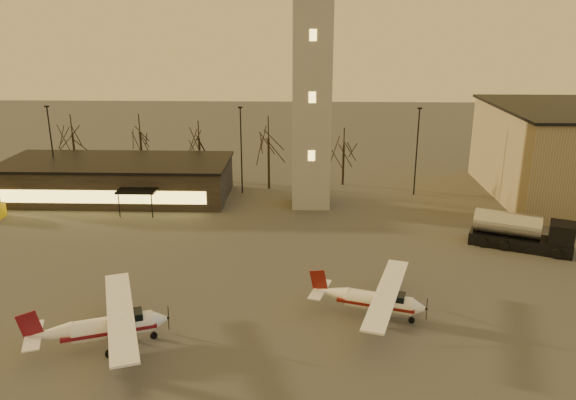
{
  "coord_description": "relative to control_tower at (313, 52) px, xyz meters",
  "views": [
    {
      "loc": [
        -0.62,
        -28.72,
        19.57
      ],
      "look_at": [
        -1.96,
        13.0,
        6.01
      ],
      "focal_mm": 35.0,
      "sensor_mm": 36.0,
      "label": 1
    }
  ],
  "objects": [
    {
      "name": "light_poles",
      "position": [
        0.5,
        1.0,
        -10.92
      ],
      "size": [
        58.5,
        12.25,
        10.14
      ],
      "color": "black",
      "rests_on": "ground"
    },
    {
      "name": "cessna_rear",
      "position": [
        -12.37,
        -28.36,
        -15.23
      ],
      "size": [
        9.34,
        11.4,
        3.2
      ],
      "rotation": [
        0.0,
        0.0,
        0.35
      ],
      "color": "white",
      "rests_on": "ground"
    },
    {
      "name": "ground",
      "position": [
        0.0,
        -30.0,
        -16.33
      ],
      "size": [
        220.0,
        220.0,
        0.0
      ],
      "primitive_type": "plane",
      "color": "#44413E",
      "rests_on": "ground"
    },
    {
      "name": "cessna_front",
      "position": [
        4.6,
        -24.48,
        -15.31
      ],
      "size": [
        8.65,
        10.67,
        2.97
      ],
      "rotation": [
        0.0,
        0.0,
        -0.3
      ],
      "color": "white",
      "rests_on": "ground"
    },
    {
      "name": "fuel_truck",
      "position": [
        18.55,
        -11.67,
        -15.07
      ],
      "size": [
        8.84,
        5.62,
        3.18
      ],
      "rotation": [
        0.0,
        0.0,
        -0.41
      ],
      "color": "black",
      "rests_on": "ground"
    },
    {
      "name": "tree_row",
      "position": [
        -13.7,
        9.16,
        -10.39
      ],
      "size": [
        37.2,
        9.2,
        8.8
      ],
      "color": "black",
      "rests_on": "ground"
    },
    {
      "name": "terminal",
      "position": [
        -21.99,
        1.98,
        -14.17
      ],
      "size": [
        25.4,
        12.2,
        4.3
      ],
      "color": "black",
      "rests_on": "ground"
    },
    {
      "name": "control_tower",
      "position": [
        0.0,
        0.0,
        0.0
      ],
      "size": [
        6.8,
        6.8,
        32.6
      ],
      "color": "#A19E99",
      "rests_on": "ground"
    }
  ]
}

